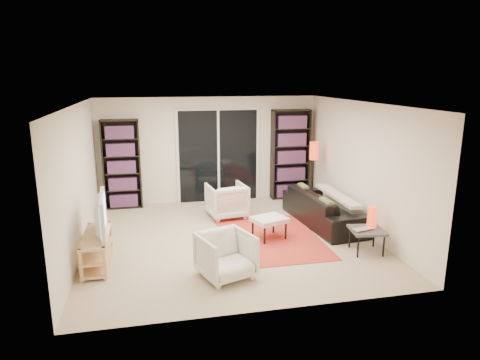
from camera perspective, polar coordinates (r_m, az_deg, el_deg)
name	(u,v)px	position (r m, az deg, el deg)	size (l,w,h in m)	color
floor	(230,238)	(7.79, -1.35, -7.77)	(5.00, 5.00, 0.00)	#C7B191
wall_back	(209,150)	(9.85, -4.11, 4.03)	(5.00, 0.02, 2.40)	silver
wall_front	(269,220)	(5.09, 3.86, -5.28)	(5.00, 0.02, 2.40)	silver
wall_left	(78,181)	(7.40, -20.78, -0.09)	(0.02, 5.00, 2.40)	silver
wall_right	(362,167)	(8.26, 15.91, 1.64)	(0.02, 5.00, 2.40)	silver
ceiling	(229,104)	(7.26, -1.46, 10.14)	(5.00, 5.00, 0.02)	white
sliding_door	(218,156)	(9.87, -2.91, 3.18)	(1.92, 0.08, 2.16)	white
bookshelf_left	(122,164)	(9.66, -15.48, 2.01)	(0.80, 0.30, 1.95)	black
bookshelf_right	(290,154)	(10.15, 6.73, 3.40)	(0.90, 0.30, 2.10)	black
tv_stand	(97,249)	(7.01, -18.54, -8.71)	(0.38, 1.18, 0.50)	tan
tv	(95,215)	(6.83, -18.71, -4.46)	(1.07, 0.14, 0.62)	black
rug	(271,238)	(7.79, 4.12, -7.77)	(1.70, 2.30, 0.01)	red
sofa	(324,208)	(8.60, 11.12, -3.69)	(2.18, 0.85, 0.64)	black
armchair_back	(227,200)	(8.84, -1.78, -2.73)	(0.75, 0.77, 0.70)	silver
armchair_front	(226,256)	(6.26, -1.88, -10.03)	(0.71, 0.73, 0.66)	silver
ottoman	(269,220)	(7.67, 3.93, -5.39)	(0.70, 0.63, 0.40)	silver
side_table	(367,232)	(7.39, 16.57, -6.60)	(0.59, 0.59, 0.40)	#434247
laptop	(365,230)	(7.27, 16.35, -6.46)	(0.35, 0.23, 0.03)	silver
table_lamp	(372,217)	(7.45, 17.20, -4.73)	(0.16, 0.16, 0.35)	red
floor_lamp	(314,157)	(9.58, 9.80, 3.03)	(0.22, 0.22, 1.45)	black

